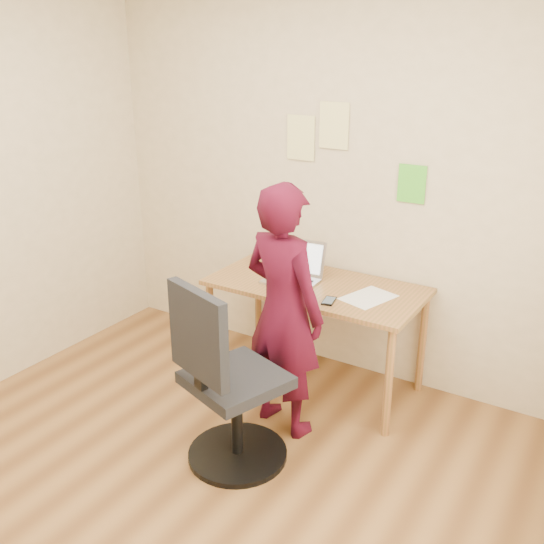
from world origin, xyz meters
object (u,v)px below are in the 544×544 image
Objects in this scene: office_chair at (226,390)px; person at (284,311)px; laptop at (294,272)px; desk at (316,297)px; phone at (329,301)px.

person reaches higher than office_chair.
person reaches higher than laptop.
laptop reaches higher than desk.
office_chair is at bearing -116.68° from phone.
desk is 0.31m from phone.
office_chair is (-0.01, -1.01, -0.19)m from desk.
desk is 1.02m from office_chair.
laptop is (-0.16, -0.00, 0.14)m from desk.
person reaches higher than desk.
laptop is 0.24× the size of person.
phone is 0.34m from person.
desk is at bearing 107.79° from office_chair.
office_chair is 0.58m from person.
laptop is at bearing 138.75° from phone.
phone is at bearing -46.24° from desk.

